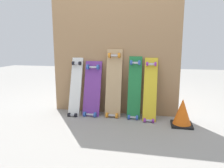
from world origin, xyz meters
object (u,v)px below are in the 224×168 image
skateboard_white (75,89)px  skateboard_natural (114,85)px  skateboard_green (134,90)px  skateboard_purple (92,91)px  skateboard_yellow (150,92)px  traffic_cone (182,113)px

skateboard_white → skateboard_natural: skateboard_natural is taller
skateboard_green → skateboard_white: bearing=-177.8°
skateboard_purple → skateboard_yellow: skateboard_yellow is taller
skateboard_white → traffic_cone: (1.43, -0.17, -0.19)m
skateboard_natural → traffic_cone: 0.95m
skateboard_white → skateboard_yellow: size_ratio=0.99×
skateboard_purple → skateboard_green: 0.59m
skateboard_white → skateboard_yellow: 1.04m
skateboard_white → skateboard_natural: 0.55m
skateboard_white → skateboard_natural: (0.54, 0.04, 0.07)m
skateboard_white → skateboard_natural: bearing=4.0°
skateboard_white → skateboard_yellow: skateboard_yellow is taller
skateboard_white → skateboard_yellow: (1.04, -0.00, 0.01)m
skateboard_white → skateboard_yellow: bearing=-0.1°
skateboard_green → traffic_cone: size_ratio=2.64×
skateboard_purple → skateboard_green: bearing=1.1°
skateboard_natural → skateboard_white: bearing=-176.0°
skateboard_white → skateboard_purple: (0.24, 0.02, -0.02)m
skateboard_green → skateboard_yellow: skateboard_green is taller
skateboard_natural → traffic_cone: size_ratio=2.90×
skateboard_purple → skateboard_yellow: size_ratio=0.92×
skateboard_green → skateboard_yellow: size_ratio=1.01×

